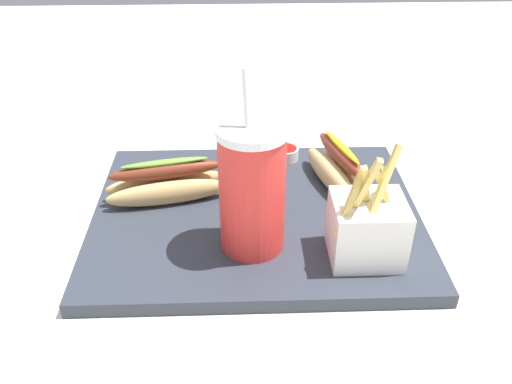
# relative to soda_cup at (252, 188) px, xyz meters

# --- Properties ---
(ground_plane) EXTENTS (2.40, 2.40, 0.02)m
(ground_plane) POSITION_rel_soda_cup_xyz_m (-0.01, -0.07, -0.11)
(ground_plane) COLOR silver
(food_tray) EXTENTS (0.45, 0.36, 0.02)m
(food_tray) POSITION_rel_soda_cup_xyz_m (-0.01, -0.07, -0.09)
(food_tray) COLOR #2D333D
(food_tray) RESTS_ON ground_plane
(soda_cup) EXTENTS (0.08, 0.08, 0.23)m
(soda_cup) POSITION_rel_soda_cup_xyz_m (0.00, 0.00, 0.00)
(soda_cup) COLOR red
(soda_cup) RESTS_ON food_tray
(fries_basket) EXTENTS (0.09, 0.08, 0.15)m
(fries_basket) POSITION_rel_soda_cup_xyz_m (-0.14, 0.03, -0.04)
(fries_basket) COLOR white
(fries_basket) RESTS_ON food_tray
(hot_dog_1) EXTENTS (0.18, 0.08, 0.06)m
(hot_dog_1) POSITION_rel_soda_cup_xyz_m (0.12, -0.11, -0.06)
(hot_dog_1) COLOR tan
(hot_dog_1) RESTS_ON food_tray
(hot_dog_2) EXTENTS (0.10, 0.16, 0.07)m
(hot_dog_2) POSITION_rel_soda_cup_xyz_m (-0.13, -0.14, -0.06)
(hot_dog_2) COLOR #DBB775
(hot_dog_2) RESTS_ON food_tray
(ketchup_cup_1) EXTENTS (0.04, 0.04, 0.02)m
(ketchup_cup_1) POSITION_rel_soda_cup_xyz_m (-0.06, -0.22, -0.07)
(ketchup_cup_1) COLOR white
(ketchup_cup_1) RESTS_ON food_tray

